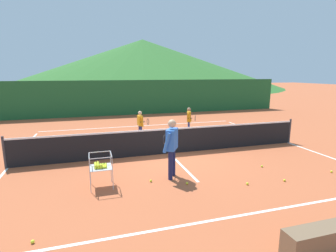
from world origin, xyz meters
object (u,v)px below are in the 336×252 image
(tennis_ball_0, at_px, (33,242))
(tennis_ball_1, at_px, (247,184))
(student_1, at_px, (189,118))
(instructor, at_px, (172,143))
(courtside_bench, at_px, (324,239))
(ball_cart, at_px, (100,166))
(tennis_ball_5, at_px, (331,172))
(tennis_net, at_px, (169,141))
(student_0, at_px, (141,122))
(tennis_ball_6, at_px, (187,183))
(tennis_ball_2, at_px, (262,166))
(tennis_ball_4, at_px, (151,181))
(tennis_ball_3, at_px, (284,180))

(tennis_ball_0, xyz_separation_m, tennis_ball_1, (5.11, 1.07, 0.00))
(student_1, bearing_deg, instructor, -116.51)
(tennis_ball_1, bearing_deg, courtside_bench, -96.79)
(ball_cart, distance_m, tennis_ball_5, 6.89)
(instructor, distance_m, student_1, 5.47)
(tennis_net, xyz_separation_m, student_0, (-0.62, 2.45, 0.29))
(tennis_ball_0, xyz_separation_m, tennis_ball_6, (3.55, 1.57, 0.00))
(student_0, distance_m, tennis_ball_1, 6.10)
(instructor, bearing_deg, tennis_ball_1, -31.35)
(instructor, relative_size, tennis_ball_2, 25.21)
(tennis_net, bearing_deg, tennis_ball_5, -38.19)
(tennis_ball_2, height_order, tennis_ball_4, same)
(student_1, height_order, tennis_ball_1, student_1)
(tennis_ball_4, bearing_deg, tennis_ball_2, 1.58)
(ball_cart, relative_size, tennis_ball_3, 13.22)
(tennis_ball_2, bearing_deg, courtside_bench, -112.36)
(tennis_ball_0, bearing_deg, courtside_bench, -19.13)
(tennis_ball_1, bearing_deg, tennis_ball_4, 159.06)
(tennis_net, xyz_separation_m, instructor, (-0.61, -2.22, 0.53))
(ball_cart, xyz_separation_m, tennis_ball_0, (-1.29, -2.09, -0.56))
(instructor, distance_m, tennis_ball_1, 2.35)
(instructor, relative_size, tennis_ball_0, 25.21)
(instructor, height_order, tennis_ball_4, instructor)
(ball_cart, bearing_deg, instructor, 2.47)
(tennis_ball_1, height_order, tennis_ball_5, same)
(tennis_ball_0, distance_m, tennis_ball_6, 3.88)
(ball_cart, bearing_deg, tennis_ball_3, -12.73)
(ball_cart, relative_size, tennis_ball_0, 13.22)
(tennis_ball_6, bearing_deg, tennis_net, 82.80)
(tennis_net, distance_m, tennis_ball_3, 4.17)
(ball_cart, distance_m, tennis_ball_6, 2.39)
(ball_cart, relative_size, tennis_ball_5, 13.22)
(tennis_ball_0, bearing_deg, tennis_ball_6, 23.82)
(student_0, height_order, courtside_bench, student_0)
(student_0, bearing_deg, tennis_ball_3, -63.21)
(tennis_ball_3, bearing_deg, instructor, 157.76)
(tennis_ball_2, bearing_deg, ball_cart, -179.68)
(tennis_ball_6, bearing_deg, tennis_ball_2, 11.15)
(tennis_net, xyz_separation_m, tennis_ball_1, (1.21, -3.32, -0.47))
(tennis_ball_3, height_order, tennis_ball_4, same)
(instructor, xyz_separation_m, student_1, (2.44, 4.89, -0.22))
(tennis_ball_4, bearing_deg, courtside_bench, -59.66)
(ball_cart, distance_m, courtside_bench, 5.14)
(tennis_ball_1, bearing_deg, tennis_ball_3, -4.99)
(student_1, distance_m, tennis_ball_4, 5.98)
(tennis_net, height_order, tennis_ball_5, tennis_net)
(student_0, bearing_deg, instructor, -89.84)
(instructor, xyz_separation_m, courtside_bench, (1.49, -3.83, -0.80))
(tennis_net, xyz_separation_m, tennis_ball_6, (-0.36, -2.82, -0.47))
(tennis_net, relative_size, ball_cart, 12.24)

